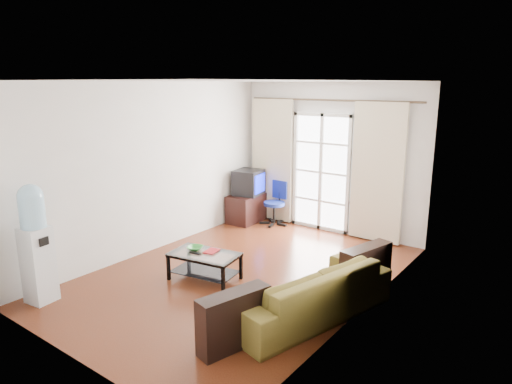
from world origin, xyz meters
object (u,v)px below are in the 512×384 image
coffee_table (205,263)px  water_cooler (36,241)px  task_chair (275,212)px  sofa (308,291)px  crt_tv (248,182)px  tv_stand (246,208)px

coffee_table → water_cooler: bearing=-125.5°
task_chair → water_cooler: size_ratio=0.55×
water_cooler → coffee_table: bearing=47.7°
sofa → crt_tv: bearing=-117.1°
coffee_table → crt_tv: 2.87m
coffee_table → task_chair: bearing=103.9°
crt_tv → sofa: bearing=-52.0°
sofa → coffee_table: sofa is taller
sofa → tv_stand: (-2.87, 2.51, -0.04)m
sofa → tv_stand: sofa is taller
task_chair → water_cooler: (-0.54, -4.41, 0.54)m
crt_tv → task_chair: (0.54, 0.16, -0.54)m
tv_stand → water_cooler: (0.00, -4.19, 0.52)m
tv_stand → crt_tv: (-0.00, 0.05, 0.51)m
coffee_table → crt_tv: crt_tv is taller
crt_tv → task_chair: crt_tv is taller
sofa → water_cooler: size_ratio=1.50×
sofa → tv_stand: size_ratio=3.04×
task_chair → water_cooler: bearing=-95.6°
coffee_table → water_cooler: size_ratio=0.68×
tv_stand → coffee_table: bearing=-67.3°
coffee_table → task_chair: (-0.67, 2.71, -0.00)m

